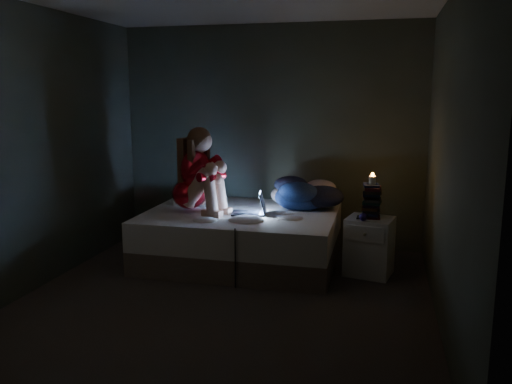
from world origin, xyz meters
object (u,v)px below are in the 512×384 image
(candle, at_px, (372,179))
(nightstand, at_px, (369,246))
(woman, at_px, (189,169))
(phone, at_px, (361,218))
(bed, at_px, (241,237))
(laptop, at_px, (248,203))

(candle, bearing_deg, nightstand, -95.03)
(woman, bearing_deg, phone, 15.04)
(woman, distance_m, phone, 1.87)
(bed, bearing_deg, woman, -170.65)
(bed, relative_size, woman, 2.20)
(bed, xyz_separation_m, phone, (1.27, -0.13, 0.32))
(bed, xyz_separation_m, laptop, (0.10, -0.08, 0.40))
(candle, height_order, phone, candle)
(woman, height_order, nightstand, woman)
(bed, relative_size, laptop, 5.69)
(woman, xyz_separation_m, phone, (1.82, -0.04, -0.42))
(woman, relative_size, laptop, 2.59)
(woman, bearing_deg, nightstand, 16.42)
(phone, bearing_deg, bed, 163.91)
(laptop, height_order, candle, candle)
(woman, relative_size, candle, 11.47)
(phone, bearing_deg, candle, 29.24)
(candle, bearing_deg, woman, -178.80)
(nightstand, distance_m, candle, 0.68)
(bed, relative_size, nightstand, 3.44)
(bed, xyz_separation_m, woman, (-0.55, -0.09, 0.74))
(laptop, xyz_separation_m, candle, (1.26, 0.03, 0.29))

